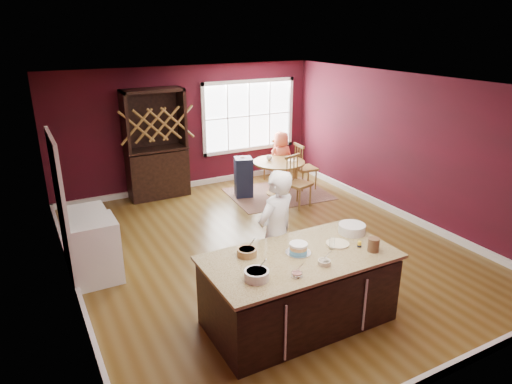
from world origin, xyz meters
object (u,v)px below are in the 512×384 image
hutch (156,145)px  dryer (88,235)px  chair_south (299,182)px  dining_table (279,171)px  toddler (240,159)px  washer (95,251)px  chair_east (306,166)px  baker (276,234)px  kitchen_island (299,291)px  high_chair (243,176)px  layer_cake (298,248)px  chair_north (275,159)px  seated_woman (281,159)px

hutch → dryer: 3.02m
chair_south → dryer: 4.16m
dining_table → toddler: bearing=155.0°
dining_table → washer: washer is taller
toddler → chair_east: bearing=-12.2°
dining_table → baker: baker is taller
baker → washer: 2.62m
dining_table → chair_east: (0.73, 0.03, -0.00)m
kitchen_island → high_chair: kitchen_island is taller
hutch → high_chair: bearing=-28.4°
layer_cake → chair_north: size_ratio=0.29×
chair_north → high_chair: (-1.12, -0.60, -0.09)m
kitchen_island → chair_east: bearing=54.8°
dining_table → chair_east: size_ratio=1.05×
high_chair → toddler: 0.37m
layer_cake → washer: bearing=133.4°
layer_cake → chair_south: 3.83m
hutch → dryer: (-1.82, -2.30, -0.71)m
chair_north → dryer: 4.98m
kitchen_island → chair_north: 5.51m
chair_east → high_chair: size_ratio=1.19×
chair_north → high_chair: bearing=23.4°
layer_cake → high_chair: 4.48m
baker → washer: (-2.10, 1.52, -0.42)m
high_chair → baker: bearing=-93.3°
layer_cake → hutch: size_ratio=0.14×
toddler → hutch: hutch is taller
layer_cake → high_chair: size_ratio=0.35×
dining_table → high_chair: size_ratio=1.25×
seated_woman → washer: bearing=27.0°
chair_south → high_chair: 1.28m
seated_woman → dryer: size_ratio=1.45×
chair_east → chair_north: size_ratio=0.99×
baker → chair_south: bearing=-147.8°
washer → dryer: (0.00, 0.64, -0.03)m
chair_south → chair_north: (0.41, 1.66, 0.00)m
chair_east → chair_north: chair_north is taller
dining_table → layer_cake: size_ratio=3.59×
chair_south → hutch: hutch is taller
layer_cake → high_chair: layer_cake is taller
baker → high_chair: baker is taller
washer → dining_table: bearing=23.6°
chair_east → dining_table: bearing=96.9°
high_chair → dryer: (-3.43, -1.43, -0.01)m
kitchen_island → chair_east: size_ratio=2.17×
seated_woman → toddler: seated_woman is taller
dining_table → chair_north: (0.40, 0.86, 0.00)m
chair_south → dryer: (-4.14, -0.37, -0.10)m
baker → dryer: size_ratio=2.04×
layer_cake → chair_east: chair_east is taller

